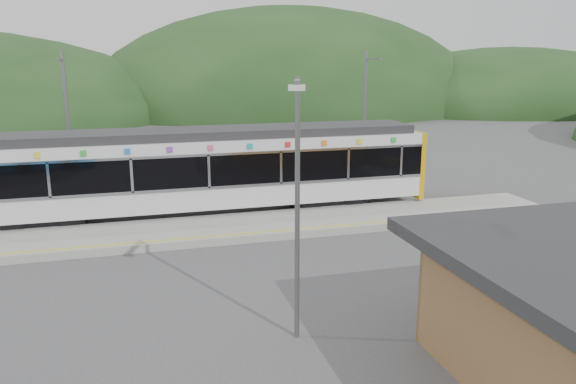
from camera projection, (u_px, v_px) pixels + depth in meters
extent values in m
plane|color=#4C4C4F|center=(271.00, 258.00, 19.22)|extent=(120.00, 120.00, 0.00)
ellipsoid|color=#1E3D19|center=(290.00, 109.00, 73.96)|extent=(52.00, 39.00, 26.00)
ellipsoid|color=#1E3D19|center=(508.00, 107.00, 75.96)|extent=(44.00, 33.00, 16.00)
cube|color=#9E9E99|center=(251.00, 226.00, 22.28)|extent=(26.00, 3.20, 0.30)
cube|color=yellow|center=(258.00, 232.00, 21.02)|extent=(26.00, 0.10, 0.01)
cube|color=black|center=(45.00, 220.00, 22.68)|extent=(3.20, 2.20, 0.56)
cube|color=black|center=(325.00, 200.00, 25.83)|extent=(3.20, 2.20, 0.56)
cube|color=silver|center=(193.00, 192.00, 24.08)|extent=(20.00, 2.90, 0.92)
cube|color=black|center=(192.00, 165.00, 23.80)|extent=(20.00, 2.96, 1.45)
cube|color=silver|center=(197.00, 189.00, 22.56)|extent=(20.00, 0.05, 0.10)
cube|color=silver|center=(196.00, 156.00, 22.24)|extent=(20.00, 0.05, 0.10)
cube|color=silver|center=(191.00, 143.00, 23.58)|extent=(20.00, 2.90, 0.45)
cube|color=#2D2D30|center=(191.00, 134.00, 23.48)|extent=(19.40, 2.50, 0.36)
cube|color=#DBA20B|center=(408.00, 161.00, 26.54)|extent=(0.24, 2.92, 3.00)
cube|color=silver|center=(49.00, 180.00, 20.95)|extent=(0.10, 0.05, 1.35)
cube|color=silver|center=(132.00, 176.00, 21.74)|extent=(0.10, 0.05, 1.35)
cube|color=silver|center=(209.00, 171.00, 22.53)|extent=(0.10, 0.05, 1.35)
cube|color=silver|center=(281.00, 168.00, 23.32)|extent=(0.10, 0.05, 1.35)
cube|color=silver|center=(348.00, 164.00, 24.11)|extent=(0.10, 0.05, 1.35)
cube|color=silver|center=(401.00, 161.00, 24.76)|extent=(0.10, 0.05, 1.35)
cube|color=yellow|center=(37.00, 155.00, 20.66)|extent=(0.22, 0.04, 0.22)
cube|color=green|center=(83.00, 153.00, 21.08)|extent=(0.22, 0.04, 0.22)
cube|color=blue|center=(127.00, 151.00, 21.50)|extent=(0.22, 0.04, 0.22)
cube|color=purple|center=(170.00, 150.00, 21.92)|extent=(0.22, 0.04, 0.22)
cube|color=#E54C8C|center=(211.00, 148.00, 22.34)|extent=(0.22, 0.04, 0.22)
cube|color=#19A5A5|center=(250.00, 146.00, 22.76)|extent=(0.22, 0.04, 0.22)
cube|color=red|center=(288.00, 145.00, 23.18)|extent=(0.22, 0.04, 0.22)
cube|color=orange|center=(324.00, 143.00, 23.60)|extent=(0.22, 0.04, 0.22)
cube|color=yellow|center=(360.00, 141.00, 24.02)|extent=(0.22, 0.04, 0.22)
cube|color=green|center=(394.00, 140.00, 24.44)|extent=(0.22, 0.04, 0.22)
cylinder|color=slate|center=(69.00, 132.00, 24.61)|extent=(0.18, 0.18, 7.00)
cube|color=slate|center=(60.00, 60.00, 23.13)|extent=(0.08, 1.80, 0.08)
cylinder|color=slate|center=(364.00, 122.00, 28.29)|extent=(0.18, 0.18, 7.00)
cube|color=slate|center=(373.00, 59.00, 26.81)|extent=(0.08, 1.80, 0.08)
cylinder|color=slate|center=(297.00, 214.00, 13.09)|extent=(0.12, 0.12, 6.29)
cube|color=slate|center=(304.00, 82.00, 11.94)|extent=(0.44, 1.03, 0.12)
cube|color=silver|center=(311.00, 88.00, 11.52)|extent=(0.39, 0.28, 0.12)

